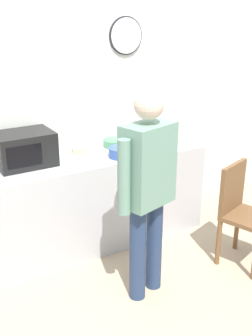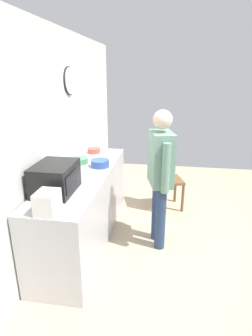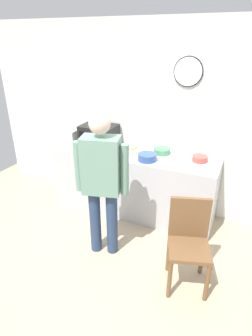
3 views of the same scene
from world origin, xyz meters
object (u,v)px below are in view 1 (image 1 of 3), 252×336
Objects in this scene: microwave at (24,149)px; spoon_utensil at (12,182)px; sandwich_plate at (79,153)px; fork_utensil at (171,145)px; wooden_chair at (241,210)px; salad_bowl at (121,152)px; cereal_bowl at (114,143)px; mixing_bowl at (160,137)px; person_standing at (147,182)px.

spoon_utensil is at bearing -123.44° from microwave.
sandwich_plate is 1.65× the size of fork_utensil.
wooden_chair is at bearing -80.04° from fork_utensil.
fork_utensil is at bearing 3.89° from salad_bowl.
cereal_bowl is 1.24m from spoon_utensil.
spoon_utensil is (-1.68, -0.14, 0.00)m from fork_utensil.
wooden_chair is at bearing -45.13° from sandwich_plate.
cereal_bowl is at bearing 120.24° from wooden_chair.
salad_bowl is 1.40× the size of fork_utensil.
cereal_bowl is 0.53m from mixing_bowl.
sandwich_plate is 0.96m from fork_utensil.
mixing_bowl is at bearing 11.68° from spoon_utensil.
spoon_utensil is 1.09m from person_standing.
fork_utensil is at bearing 44.66° from person_standing.
fork_utensil is 1.00× the size of spoon_utensil.
cereal_bowl is 1.14m from person_standing.
spoon_utensil is (-1.69, -0.35, -0.03)m from mixing_bowl.
mixing_bowl reaches higher than spoon_utensil.
microwave is at bearing -179.69° from sandwich_plate.
person_standing is (-0.23, -0.79, 0.03)m from salad_bowl.
fork_utensil is at bearing -12.89° from sandwich_plate.
microwave reaches higher than mixing_bowl.
spoon_utensil is (-1.07, -0.10, -0.04)m from salad_bowl.
cereal_bowl is 1.15× the size of mixing_bowl.
fork_utensil is (1.45, -0.21, -0.15)m from microwave.
salad_bowl is 0.61m from fork_utensil.
fork_utensil is (0.61, 0.04, -0.04)m from salad_bowl.
microwave is at bearing -176.75° from cereal_bowl.
mixing_bowl reaches higher than wooden_chair.
person_standing is (0.61, -1.04, -0.08)m from microwave.
sandwich_plate is 0.94m from mixing_bowl.
person_standing is at bearing 177.27° from wooden_chair.
person_standing is (0.84, -0.69, 0.07)m from spoon_utensil.
cereal_bowl is (0.10, 0.31, -0.01)m from salad_bowl.
salad_bowl is at bearing 5.17° from spoon_utensil.
person_standing reaches higher than microwave.
fork_utensil is (0.51, -0.26, -0.03)m from cereal_bowl.
fork_utensil is at bearing 4.71° from spoon_utensil.
cereal_bowl is at bearing 3.25° from microwave.
spoon_utensil is at bearing 140.58° from person_standing.
fork_utensil is 0.18× the size of wooden_chair.
wooden_chair is at bearing -47.56° from salad_bowl.
sandwich_plate is 1.17× the size of salad_bowl.
mixing_bowl is at bearing 22.12° from salad_bowl.
person_standing reaches higher than salad_bowl.
salad_bowl is at bearing -16.67° from microwave.
spoon_utensil is 0.18× the size of wooden_chair.
salad_bowl is 1.21m from wooden_chair.
cereal_bowl is 0.24× the size of wooden_chair.
person_standing is at bearing -129.31° from mixing_bowl.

